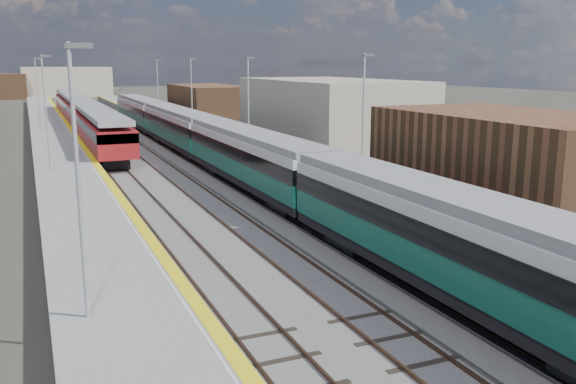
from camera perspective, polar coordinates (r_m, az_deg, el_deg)
ground at (r=60.49m, az=-12.13°, el=4.14°), size 320.00×320.00×0.00m
ballast_bed at (r=62.55m, az=-14.61°, el=4.30°), size 10.50×155.00×0.06m
tracks at (r=64.28m, az=-14.31°, el=4.58°), size 8.96×160.00×0.17m
platform_right at (r=64.01m, az=-7.93°, el=5.19°), size 4.70×155.00×8.52m
platform_left at (r=61.87m, az=-20.87°, el=4.27°), size 4.30×155.00×8.52m
green_train at (r=47.79m, az=-7.40°, el=4.98°), size 2.88×80.27×3.17m
red_train at (r=75.17m, az=-18.72°, el=6.96°), size 2.97×60.21×3.75m
tree_d at (r=87.19m, az=0.98°, el=9.11°), size 4.22×4.22×5.72m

